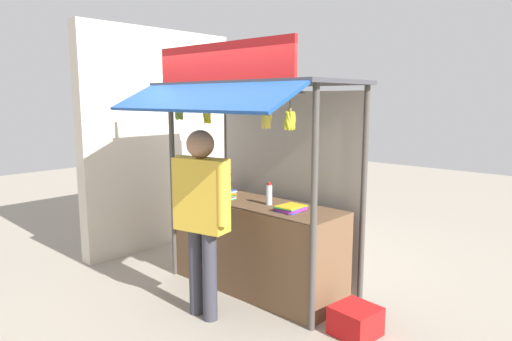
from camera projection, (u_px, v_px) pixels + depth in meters
name	position (u px, v px, depth m)	size (l,w,h in m)	color
ground_plane	(256.00, 288.00, 4.98)	(20.00, 20.00, 0.00)	#9E9384
stall_counter	(256.00, 246.00, 4.90)	(1.97, 0.68, 0.96)	brown
stall_structure	(265.00, 145.00, 4.83)	(2.17, 1.60, 2.58)	#4C4742
water_bottle_front_left	(269.00, 194.00, 4.74)	(0.07, 0.07, 0.24)	silver
water_bottle_far_left	(216.00, 183.00, 5.30)	(0.08, 0.08, 0.27)	silver
water_bottle_right	(229.00, 183.00, 5.39)	(0.06, 0.06, 0.23)	silver
magazine_stack_mid_left	(290.00, 208.00, 4.48)	(0.25, 0.29, 0.05)	blue
magazine_stack_far_right	(221.00, 195.00, 4.98)	(0.25, 0.29, 0.10)	green
banana_bunch_inner_right	(207.00, 116.00, 4.53)	(0.09, 0.10, 0.29)	#332D23
banana_bunch_inner_left	(179.00, 112.00, 4.83)	(0.11, 0.11, 0.27)	#332D23
banana_bunch_leftmost	(266.00, 120.00, 4.02)	(0.12, 0.11, 0.31)	#332D23
banana_bunch_rightmost	(290.00, 120.00, 3.84)	(0.12, 0.12, 0.31)	#332D23
vendor_person	(202.00, 207.00, 4.16)	(0.67, 0.32, 1.78)	#383842
plastic_crate	(355.00, 321.00, 3.97)	(0.36, 0.36, 0.25)	red
neighbour_wall	(161.00, 139.00, 6.34)	(0.20, 2.40, 2.99)	beige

